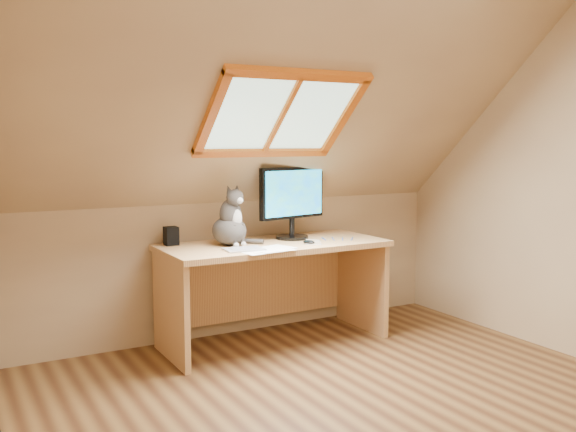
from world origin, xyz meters
TOP-DOWN VIEW (x-y plane):
  - ground at (0.00, 0.00)m, footprint 3.50×3.50m
  - room_shell at (0.00, -0.09)m, footprint 3.52×3.52m
  - desk at (0.12, 1.45)m, footprint 1.60×0.70m
  - monitor at (0.33, 1.47)m, footprint 0.57×0.24m
  - cat at (-0.19, 1.43)m, footprint 0.30×0.33m
  - desk_speaker at (-0.55, 1.63)m, footprint 0.09×0.09m
  - graphics_tablet at (-0.20, 1.20)m, footprint 0.28×0.21m
  - mouse at (0.30, 1.19)m, footprint 0.09×0.11m
  - papers at (-0.05, 1.12)m, footprint 0.35×0.30m
  - cables at (0.51, 1.26)m, footprint 0.51×0.26m

SIDE VIEW (x-z plane):
  - ground at x=0.00m, z-range 0.00..0.00m
  - desk at x=0.12m, z-range 0.14..0.87m
  - papers at x=-0.05m, z-range 0.73..0.74m
  - cables at x=0.51m, z-range 0.73..0.74m
  - graphics_tablet at x=-0.20m, z-range 0.73..0.74m
  - mouse at x=0.30m, z-range 0.73..0.76m
  - desk_speaker at x=-0.55m, z-range 0.73..0.86m
  - cat at x=-0.19m, z-range 0.67..1.10m
  - monitor at x=0.33m, z-range 0.77..1.30m
  - room_shell at x=0.00m, z-range 0.23..2.64m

